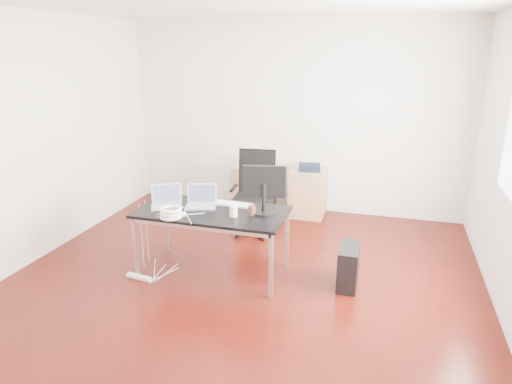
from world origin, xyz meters
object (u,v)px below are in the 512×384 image
(office_chair, at_px, (255,188))
(filing_cabinet_right, at_px, (308,193))
(filing_cabinet_left, at_px, (251,188))
(pc_tower, at_px, (348,266))
(desk, at_px, (212,215))

(office_chair, height_order, filing_cabinet_right, office_chair)
(filing_cabinet_left, bearing_deg, office_chair, -69.46)
(filing_cabinet_right, distance_m, pc_tower, 2.12)
(office_chair, xyz_separation_m, filing_cabinet_right, (0.58, 0.79, -0.26))
(filing_cabinet_left, bearing_deg, desk, -84.44)
(office_chair, xyz_separation_m, pc_tower, (1.37, -1.16, -0.39))
(desk, relative_size, office_chair, 1.48)
(desk, distance_m, filing_cabinet_right, 2.21)
(office_chair, distance_m, filing_cabinet_right, 1.02)
(desk, relative_size, pc_tower, 3.56)
(filing_cabinet_right, xyz_separation_m, pc_tower, (0.79, -1.96, -0.13))
(office_chair, relative_size, pc_tower, 2.40)
(desk, bearing_deg, filing_cabinet_right, 72.02)
(filing_cabinet_right, bearing_deg, pc_tower, -68.04)
(filing_cabinet_right, bearing_deg, desk, -107.98)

